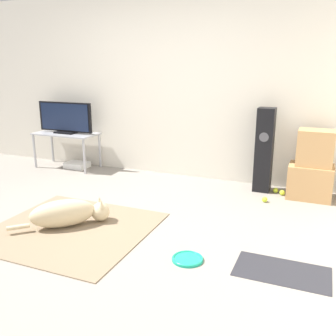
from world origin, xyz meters
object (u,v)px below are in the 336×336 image
at_px(dog, 68,213).
at_px(tv, 65,118).
at_px(frisbee, 188,259).
at_px(cardboard_box_lower, 310,182).
at_px(tennis_ball_loose_on_carpet, 276,190).
at_px(tennis_ball_near_speaker, 282,193).
at_px(tv_stand, 66,138).
at_px(floor_speaker, 264,150).
at_px(tennis_ball_by_boxes, 265,199).
at_px(cardboard_box_upper, 315,148).
at_px(game_console, 77,165).

bearing_deg(dog, tv, 127.24).
height_order(frisbee, tv, tv).
height_order(dog, frisbee, dog).
distance_m(dog, cardboard_box_lower, 2.85).
bearing_deg(tennis_ball_loose_on_carpet, dog, -134.00).
xyz_separation_m(tennis_ball_near_speaker, tennis_ball_loose_on_carpet, (-0.09, 0.07, 0.00)).
relative_size(frisbee, tv_stand, 0.27).
xyz_separation_m(floor_speaker, tennis_ball_near_speaker, (0.27, -0.09, -0.50)).
xyz_separation_m(dog, tennis_ball_by_boxes, (1.72, 1.46, -0.11)).
bearing_deg(cardboard_box_upper, tv, 179.54).
distance_m(cardboard_box_lower, tv, 3.64).
bearing_deg(tv, tv_stand, -90.00).
xyz_separation_m(frisbee, tv, (-2.74, 2.02, 0.77)).
bearing_deg(tv_stand, dog, -52.72).
distance_m(frisbee, cardboard_box_lower, 2.19).
distance_m(tennis_ball_near_speaker, game_console, 3.14).
height_order(tennis_ball_loose_on_carpet, game_console, game_console).
xyz_separation_m(dog, tennis_ball_loose_on_carpet, (1.79, 1.86, -0.11)).
height_order(tv_stand, tennis_ball_loose_on_carpet, tv_stand).
distance_m(frisbee, tennis_ball_loose_on_carpet, 2.08).
xyz_separation_m(tv, tennis_ball_near_speaker, (3.28, -0.06, -0.75)).
bearing_deg(tennis_ball_loose_on_carpet, tv, -179.85).
bearing_deg(tennis_ball_loose_on_carpet, frisbee, -102.73).
bearing_deg(tennis_ball_near_speaker, cardboard_box_lower, 7.10).
relative_size(floor_speaker, game_console, 3.08).
bearing_deg(game_console, tennis_ball_by_boxes, -7.85).
relative_size(dog, floor_speaker, 0.71).
bearing_deg(cardboard_box_upper, game_console, 179.11).
distance_m(cardboard_box_upper, game_console, 3.51).
relative_size(tv, tennis_ball_by_boxes, 14.19).
distance_m(tv, tennis_ball_loose_on_carpet, 3.28).
height_order(cardboard_box_lower, tennis_ball_loose_on_carpet, cardboard_box_lower).
height_order(frisbee, floor_speaker, floor_speaker).
xyz_separation_m(cardboard_box_upper, game_console, (-3.47, 0.05, -0.58)).
relative_size(frisbee, cardboard_box_lower, 0.51).
distance_m(tv_stand, tennis_ball_by_boxes, 3.17).
height_order(tv, tennis_ball_by_boxes, tv).
height_order(dog, tv, tv).
bearing_deg(tennis_ball_near_speaker, cardboard_box_upper, 5.20).
bearing_deg(cardboard_box_lower, frisbee, -113.13).
xyz_separation_m(cardboard_box_upper, tv_stand, (-3.61, 0.03, -0.15)).
bearing_deg(frisbee, tennis_ball_loose_on_carpet, 77.27).
bearing_deg(frisbee, dog, 172.45).
bearing_deg(cardboard_box_lower, tennis_ball_loose_on_carpet, 175.89).
relative_size(tv, tennis_ball_loose_on_carpet, 14.19).
distance_m(frisbee, tennis_ball_by_boxes, 1.68).
bearing_deg(game_console, cardboard_box_lower, -0.75).
bearing_deg(tennis_ball_by_boxes, cardboard_box_lower, 37.63).
height_order(cardboard_box_upper, tennis_ball_loose_on_carpet, cardboard_box_upper).
relative_size(cardboard_box_lower, tennis_ball_by_boxes, 7.76).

